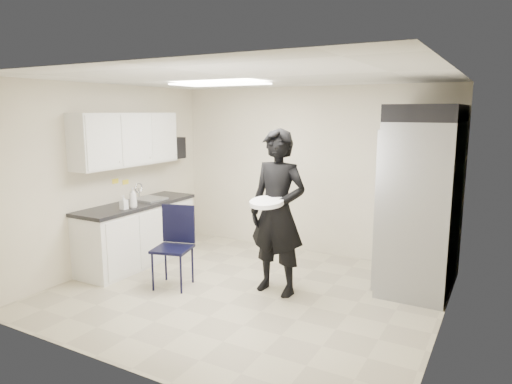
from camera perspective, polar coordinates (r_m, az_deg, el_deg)
The scene contains 21 objects.
floor at distance 5.81m, azimuth -1.36°, elevation -12.41°, with size 4.50×4.50×0.00m, color tan.
ceiling at distance 5.39m, azimuth -1.48°, elevation 14.09°, with size 4.50×4.50×0.00m, color silver.
back_wall at distance 7.23m, azimuth 6.67°, elevation 2.66°, with size 4.50×4.50×0.00m, color beige.
left_wall at distance 6.86m, azimuth -17.84°, elevation 1.85°, with size 4.00×4.00×0.00m, color beige.
right_wall at distance 4.74m, azimuth 22.73°, elevation -1.94°, with size 4.00×4.00×0.00m, color beige.
ceiling_panel at distance 6.04m, azimuth -4.53°, elevation 13.34°, with size 1.20×0.60×0.02m, color white.
lower_counter at distance 6.96m, azimuth -14.56°, elevation -5.19°, with size 0.60×1.90×0.86m, color silver.
countertop at distance 6.85m, azimuth -14.72°, elevation -1.52°, with size 0.64×1.95×0.05m, color black.
sink at distance 7.02m, azimuth -13.19°, elevation -1.31°, with size 0.42×0.40×0.14m, color gray.
faucet at distance 7.13m, azimuth -14.43°, elevation 0.04°, with size 0.02×0.02×0.24m, color silver.
upper_cabinets at distance 6.82m, azimuth -15.84°, elevation 6.35°, with size 0.35×1.80×0.75m, color silver.
towel_dispenser at distance 7.73m, azimuth -10.08°, elevation 5.44°, with size 0.22×0.30×0.35m, color black.
notice_sticker_left at distance 6.93m, azimuth -17.17°, elevation 1.30°, with size 0.00×0.12×0.07m, color yellow.
notice_sticker_right at distance 7.08m, azimuth -15.99°, elevation 1.21°, with size 0.00×0.12×0.07m, color yellow.
commercial_fridge at distance 6.08m, azimuth 20.04°, elevation -1.66°, with size 0.80×1.35×2.10m, color gray.
fridge_compressor at distance 5.97m, azimuth 20.71°, elevation 9.21°, with size 0.80×1.35×0.20m, color black.
folding_chair at distance 5.92m, azimuth -10.41°, elevation -7.01°, with size 0.45×0.45×1.00m, color black.
man_tuxedo at distance 5.54m, azimuth 2.71°, elevation -2.59°, with size 0.74×0.49×2.02m, color black.
bucket_lid at distance 5.29m, azimuth 1.35°, elevation -1.31°, with size 0.40×0.40×0.05m, color silver.
soap_bottle_a at distance 6.49m, azimuth -15.12°, elevation -0.69°, with size 0.11×0.11×0.28m, color white.
soap_bottle_b at distance 6.43m, azimuth -16.20°, elevation -1.25°, with size 0.09×0.09×0.19m, color #B8BAC5.
Camera 1 is at (2.73, -4.63, 2.22)m, focal length 32.00 mm.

